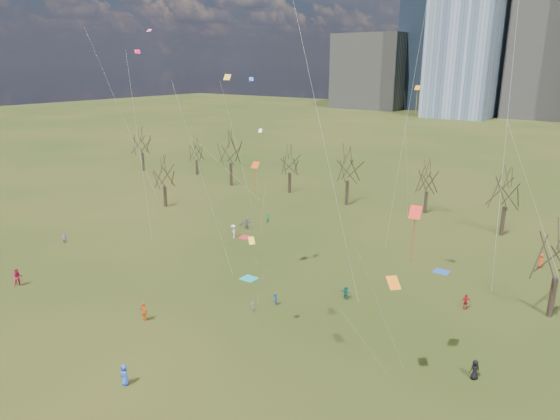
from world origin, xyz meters
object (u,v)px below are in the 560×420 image
Objects in this scene: blanket_crimson at (245,237)px; person_0 at (124,375)px; blanket_teal at (249,279)px; person_2 at (18,277)px; blanket_navy at (441,272)px; person_4 at (144,312)px.

person_0 reaches higher than blanket_crimson.
blanket_teal is 1.00× the size of blanket_crimson.
person_2 is at bearing -177.48° from person_0.
person_0 reaches higher than blanket_navy.
person_2 is (-9.31, -25.30, 0.94)m from blanket_crimson.
person_2 is (-18.11, -15.40, 0.94)m from blanket_teal.
blanket_navy is at bearing 41.05° from blanket_teal.
person_0 is 9.29m from person_4.
person_4 is (-17.80, -26.47, 0.86)m from blanket_navy.
person_0 is (4.50, -19.37, 0.80)m from blanket_teal.
person_4 is (7.04, -22.40, 0.86)m from blanket_crimson.
blanket_crimson is at bearing 4.13° from person_2.
blanket_navy is 1.00× the size of blanket_crimson.
blanket_navy is 0.98× the size of person_0.
blanket_teal and blanket_crimson have the same top height.
person_4 reaches higher than blanket_teal.
blanket_teal is at bearing -138.95° from blanket_navy.
blanket_teal is at bearing -48.37° from blanket_crimson.
person_4 is at bearing -123.92° from blanket_navy.
person_4 is at bearing 144.79° from person_0.
blanket_crimson is 0.84× the size of person_2.
person_4 is (-1.76, -12.50, 0.86)m from blanket_teal.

